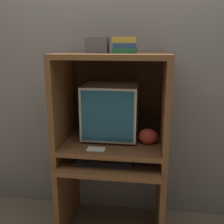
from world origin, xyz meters
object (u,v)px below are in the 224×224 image
snack_bag (148,136)px  storage_box (97,45)px  keyboard (104,162)px  mouse (144,163)px  crt_monitor (111,111)px  book_stack (125,45)px

snack_bag → storage_box: (-0.37, -0.00, 0.66)m
keyboard → mouse: 0.29m
crt_monitor → snack_bag: bearing=-19.5°
crt_monitor → book_stack: 0.52m
mouse → snack_bag: bearing=78.4°
keyboard → storage_box: 0.84m
keyboard → book_stack: 0.85m
crt_monitor → mouse: (0.27, -0.23, -0.32)m
crt_monitor → keyboard: bearing=-94.4°
snack_bag → book_stack: 0.68m
crt_monitor → keyboard: 0.40m
mouse → storage_box: storage_box is taller
crt_monitor → book_stack: book_stack is taller
crt_monitor → snack_bag: 0.35m
mouse → book_stack: bearing=141.4°
mouse → snack_bag: size_ratio=0.51×
keyboard → storage_box: size_ratio=2.93×
crt_monitor → storage_box: bearing=-126.4°
keyboard → book_stack: size_ratio=2.68×
storage_box → snack_bag: bearing=0.5°
mouse → book_stack: book_stack is taller
snack_bag → storage_box: size_ratio=0.94×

